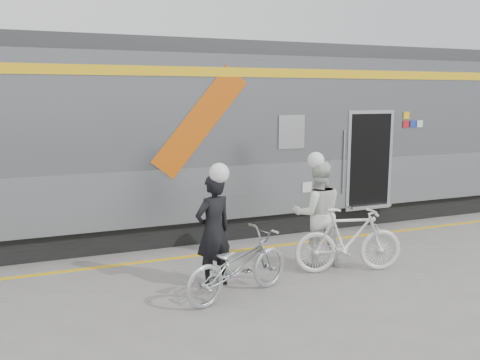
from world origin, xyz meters
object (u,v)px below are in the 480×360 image
man (213,231)px  bicycle_right (349,240)px  bicycle_left (238,265)px  woman (317,214)px

man → bicycle_right: size_ratio=0.96×
man → bicycle_left: (0.20, -0.55, -0.41)m
man → woman: woman is taller
woman → bicycle_left: bearing=39.4°
man → bicycle_right: bearing=155.7°
man → bicycle_left: size_ratio=0.95×
man → woman: bearing=170.1°
bicycle_left → bicycle_right: 2.18m
bicycle_left → bicycle_right: bearing=-100.3°
man → bicycle_right: 2.40m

